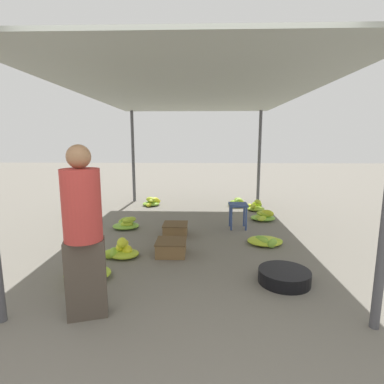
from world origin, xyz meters
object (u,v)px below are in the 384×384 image
at_px(banana_pile_left_3, 152,202).
at_px(banana_pile_right_1, 263,216).
at_px(crate_mid, 171,247).
at_px(vendor_foreground, 83,231).
at_px(banana_pile_right_3, 255,207).
at_px(crate_near, 175,229).
at_px(basin_black, 284,276).
at_px(banana_pile_right_2, 237,203).
at_px(banana_pile_left_2, 126,224).
at_px(stool, 238,209).
at_px(banana_pile_left_1, 85,272).
at_px(banana_pile_right_0, 266,241).
at_px(banana_pile_left_0, 121,251).

relative_size(banana_pile_left_3, banana_pile_right_1, 0.82).
bearing_deg(crate_mid, vendor_foreground, -112.20).
bearing_deg(banana_pile_right_3, crate_near, -131.38).
distance_m(basin_black, banana_pile_right_2, 4.11).
bearing_deg(banana_pile_left_2, crate_near, -23.88).
bearing_deg(banana_pile_right_2, stool, -96.42).
xyz_separation_m(banana_pile_left_2, banana_pile_right_2, (2.33, 1.95, -0.00)).
relative_size(banana_pile_left_1, banana_pile_right_2, 1.29).
bearing_deg(banana_pile_right_0, banana_pile_left_0, -165.15).
height_order(banana_pile_left_3, banana_pile_right_0, banana_pile_left_3).
height_order(vendor_foreground, basin_black, vendor_foreground).
bearing_deg(stool, crate_mid, -129.65).
xyz_separation_m(basin_black, banana_pile_left_1, (-2.37, 0.05, -0.01)).
relative_size(stool, banana_pile_right_0, 0.84).
xyz_separation_m(vendor_foreground, stool, (1.77, 2.92, -0.46)).
xyz_separation_m(banana_pile_right_0, crate_near, (-1.49, 0.42, 0.05)).
height_order(banana_pile_left_3, banana_pile_right_3, banana_pile_right_3).
height_order(banana_pile_left_1, crate_mid, banana_pile_left_1).
relative_size(banana_pile_right_3, crate_near, 1.20).
xyz_separation_m(stool, banana_pile_right_3, (0.58, 1.48, -0.29)).
relative_size(banana_pile_right_0, banana_pile_right_1, 0.97).
relative_size(banana_pile_left_0, banana_pile_left_3, 1.08).
xyz_separation_m(banana_pile_left_1, banana_pile_right_2, (2.31, 4.06, 0.01)).
bearing_deg(banana_pile_right_3, banana_pile_left_3, 169.87).
bearing_deg(basin_black, banana_pile_right_3, 85.28).
relative_size(banana_pile_right_1, crate_mid, 1.36).
bearing_deg(banana_pile_left_3, banana_pile_left_1, -92.03).
distance_m(banana_pile_left_0, crate_mid, 0.71).
distance_m(banana_pile_left_0, crate_near, 1.21).
bearing_deg(stool, basin_black, -82.82).
distance_m(basin_black, banana_pile_right_3, 3.69).
bearing_deg(stool, crate_near, -157.22).
bearing_deg(basin_black, banana_pile_right_0, 87.08).
height_order(banana_pile_left_3, crate_near, banana_pile_left_3).
xyz_separation_m(basin_black, banana_pile_left_3, (-2.23, 4.13, 0.02)).
bearing_deg(banana_pile_right_1, banana_pile_right_2, 106.59).
bearing_deg(crate_near, banana_pile_right_2, 60.36).
xyz_separation_m(banana_pile_left_0, banana_pile_right_3, (2.42, 2.95, -0.00)).
bearing_deg(banana_pile_left_2, crate_mid, -53.16).
height_order(basin_black, banana_pile_left_0, banana_pile_left_0).
bearing_deg(banana_pile_right_3, stool, -111.50).
xyz_separation_m(basin_black, banana_pile_right_3, (0.30, 3.68, 0.01)).
relative_size(banana_pile_left_0, banana_pile_left_1, 0.77).
bearing_deg(banana_pile_right_1, vendor_foreground, -123.98).
distance_m(banana_pile_left_1, crate_near, 1.92).
height_order(vendor_foreground, banana_pile_right_0, vendor_foreground).
height_order(banana_pile_left_3, banana_pile_right_1, banana_pile_right_1).
relative_size(banana_pile_left_2, banana_pile_right_1, 0.85).
distance_m(vendor_foreground, banana_pile_left_3, 4.91).
distance_m(banana_pile_left_1, banana_pile_right_2, 4.67).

